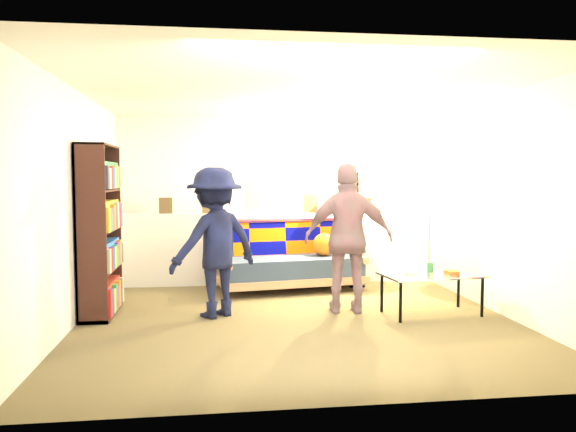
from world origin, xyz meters
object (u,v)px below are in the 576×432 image
Objects in this scene: bookshelf at (100,236)px; person_left at (215,242)px; person_right at (349,238)px; coffee_table at (432,277)px; futon_sofa at (291,260)px; floor_lamp at (358,202)px.

bookshelf reaches higher than person_left.
coffee_table is at bearing 173.74° from person_right.
futon_sofa is 2.09m from coffee_table.
person_left is at bearing 174.21° from coffee_table.
person_left is 1.47m from person_right.
floor_lamp is at bearing 103.85° from coffee_table.
futon_sofa is 1.21m from floor_lamp.
floor_lamp is (-0.41, 1.64, 0.75)m from coffee_table.
person_right is at bearing -108.43° from floor_lamp.
coffee_table is 0.68× the size of person_right.
bookshelf is at bearing 172.32° from coffee_table.
coffee_table is at bearing -76.15° from floor_lamp.
bookshelf is 1.26m from person_left.
person_left is at bearing -144.08° from floor_lamp.
futon_sofa is at bearing -178.17° from floor_lamp.
bookshelf is 3.64m from coffee_table.
floor_lamp reaches higher than person_left.
bookshelf is 1.64× the size of coffee_table.
floor_lamp reaches higher than futon_sofa.
person_left is (-2.34, 0.24, 0.39)m from coffee_table.
futon_sofa is at bearing 26.68° from bookshelf.
bookshelf is 2.72m from person_right.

